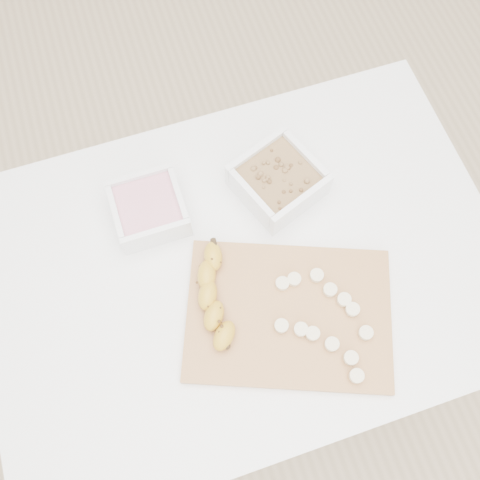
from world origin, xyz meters
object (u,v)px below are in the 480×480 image
object	(u,v)px
bowl_yogurt	(149,208)
cutting_board	(289,315)
table	(245,280)
bowl_granola	(278,180)
banana	(215,298)

from	to	relation	value
bowl_yogurt	cutting_board	size ratio (longest dim) A/B	0.36
table	bowl_granola	bearing A→B (deg)	49.88
table	bowl_yogurt	size ratio (longest dim) A/B	7.43
cutting_board	banana	size ratio (longest dim) A/B	1.89
cutting_board	bowl_granola	bearing A→B (deg)	74.83
table	cutting_board	bearing A→B (deg)	-69.19
bowl_yogurt	cutting_board	bearing A→B (deg)	-55.73
bowl_yogurt	banana	xyz separation A→B (m)	(0.07, -0.21, -0.00)
bowl_granola	banana	world-z (taller)	bowl_granola
bowl_yogurt	banana	bearing A→B (deg)	-72.00
bowl_granola	banana	bearing A→B (deg)	-135.14
banana	bowl_granola	bearing A→B (deg)	66.22
table	banana	size ratio (longest dim) A/B	5.05
table	bowl_yogurt	bearing A→B (deg)	132.23
table	banana	bearing A→B (deg)	-144.87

